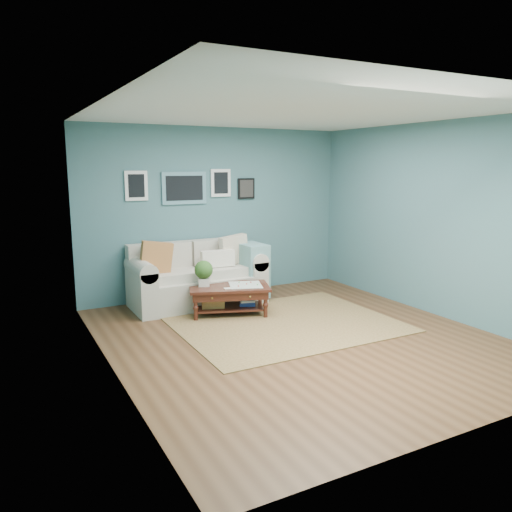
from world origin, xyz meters
TOP-DOWN VIEW (x-y plane):
  - room_shell at (-0.01, 0.06)m, footprint 5.00×5.02m
  - area_rug at (0.13, 0.55)m, footprint 2.84×2.27m
  - loveseat at (-0.46, 2.03)m, footprint 2.04×0.93m
  - coffee_table at (-0.40, 1.33)m, footprint 1.27×0.99m

SIDE VIEW (x-z plane):
  - area_rug at x=0.13m, z-range 0.00..0.01m
  - coffee_table at x=-0.40m, z-range -0.04..0.74m
  - loveseat at x=-0.46m, z-range -0.10..0.95m
  - room_shell at x=-0.01m, z-range 0.01..2.71m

